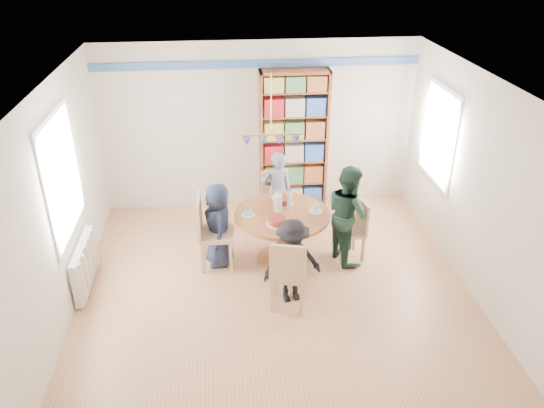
{
  "coord_description": "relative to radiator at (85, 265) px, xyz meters",
  "views": [
    {
      "loc": [
        -0.61,
        -5.54,
        4.2
      ],
      "look_at": [
        0.0,
        0.4,
        1.05
      ],
      "focal_mm": 35.0,
      "sensor_mm": 36.0,
      "label": 1
    }
  ],
  "objects": [
    {
      "name": "room_shell",
      "position": [
        2.16,
        0.57,
        1.3
      ],
      "size": [
        5.0,
        5.0,
        5.0
      ],
      "color": "white",
      "rests_on": "ground"
    },
    {
      "name": "chair_near",
      "position": [
        2.53,
        -0.68,
        0.19
      ],
      "size": [
        0.52,
        0.52,
        0.98
      ],
      "color": "tan",
      "rests_on": "ground"
    },
    {
      "name": "person_right",
      "position": [
        3.49,
        0.35,
        0.36
      ],
      "size": [
        0.7,
        0.8,
        1.41
      ],
      "primitive_type": "imported",
      "rotation": [
        0.0,
        0.0,
        1.84
      ],
      "color": "#172E23",
      "rests_on": "ground"
    },
    {
      "name": "person_left",
      "position": [
        1.72,
        0.41,
        0.25
      ],
      "size": [
        0.45,
        0.63,
        1.21
      ],
      "primitive_type": "imported",
      "rotation": [
        0.0,
        0.0,
        -1.46
      ],
      "color": "#171D33",
      "rests_on": "ground"
    },
    {
      "name": "person_far",
      "position": [
        2.61,
        1.28,
        0.29
      ],
      "size": [
        0.52,
        0.4,
        1.27
      ],
      "primitive_type": "imported",
      "rotation": [
        0.0,
        0.0,
        3.37
      ],
      "color": "gray",
      "rests_on": "ground"
    },
    {
      "name": "dining_table",
      "position": [
        2.58,
        0.38,
        0.21
      ],
      "size": [
        1.3,
        1.3,
        0.75
      ],
      "color": "#945630",
      "rests_on": "ground"
    },
    {
      "name": "bookshelf",
      "position": [
        2.96,
        2.04,
        0.77
      ],
      "size": [
        1.08,
        0.33,
        2.28
      ],
      "color": "brown",
      "rests_on": "ground"
    },
    {
      "name": "chair_left",
      "position": [
        1.6,
        0.35,
        0.23
      ],
      "size": [
        0.49,
        0.49,
        1.06
      ],
      "color": "tan",
      "rests_on": "ground"
    },
    {
      "name": "ground",
      "position": [
        2.42,
        -0.3,
        -0.35
      ],
      "size": [
        5.0,
        5.0,
        0.0
      ],
      "primitive_type": "plane",
      "color": "tan"
    },
    {
      "name": "chair_far",
      "position": [
        2.61,
        1.36,
        0.15
      ],
      "size": [
        0.49,
        0.49,
        0.91
      ],
      "color": "tan",
      "rests_on": "ground"
    },
    {
      "name": "chair_right",
      "position": [
        3.6,
        0.38,
        0.13
      ],
      "size": [
        0.44,
        0.44,
        0.87
      ],
      "color": "tan",
      "rests_on": "ground"
    },
    {
      "name": "person_near",
      "position": [
        2.6,
        -0.51,
        0.22
      ],
      "size": [
        0.79,
        0.54,
        1.13
      ],
      "primitive_type": "imported",
      "rotation": [
        0.0,
        0.0,
        0.18
      ],
      "color": "black",
      "rests_on": "ground"
    },
    {
      "name": "radiator",
      "position": [
        0.0,
        0.0,
        0.0
      ],
      "size": [
        0.12,
        1.0,
        0.6
      ],
      "color": "silver",
      "rests_on": "ground"
    },
    {
      "name": "tableware",
      "position": [
        2.56,
        0.41,
        0.46
      ],
      "size": [
        1.11,
        1.11,
        0.29
      ],
      "color": "white",
      "rests_on": "dining_table"
    }
  ]
}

